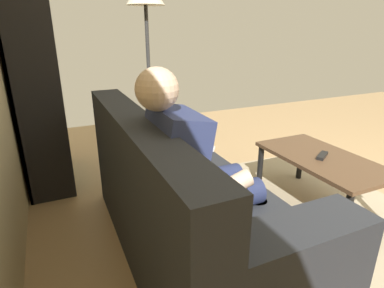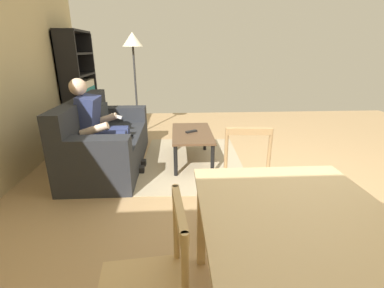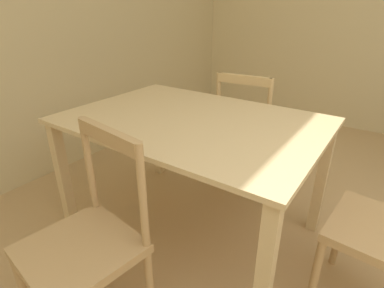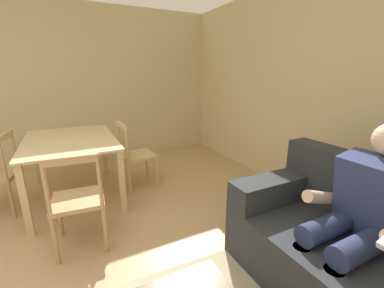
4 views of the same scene
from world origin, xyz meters
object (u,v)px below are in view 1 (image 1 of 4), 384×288
object	(u,v)px
tv_remote	(322,156)
bookshelf	(40,106)
floor_lamp	(146,10)
person_lounging	(194,175)
couch	(182,204)
coffee_table	(322,164)

from	to	relation	value
tv_remote	bookshelf	bearing A→B (deg)	22.23
floor_lamp	bookshelf	bearing A→B (deg)	87.70
bookshelf	floor_lamp	distance (m)	1.31
floor_lamp	person_lounging	bearing A→B (deg)	170.88
couch	person_lounging	size ratio (longest dim) A/B	1.54
couch	floor_lamp	bearing A→B (deg)	-10.22
coffee_table	tv_remote	size ratio (longest dim) A/B	5.93
person_lounging	floor_lamp	xyz separation A→B (m)	(1.64, -0.26, 0.91)
tv_remote	floor_lamp	xyz separation A→B (m)	(1.42, 0.93, 1.09)
person_lounging	couch	bearing A→B (deg)	0.04
couch	coffee_table	xyz separation A→B (m)	(0.05, -1.21, 0.04)
coffee_table	bookshelf	bearing A→B (deg)	53.41
person_lounging	coffee_table	bearing A→B (deg)	-79.46
coffee_table	tv_remote	bearing A→B (deg)	88.66
couch	bookshelf	distance (m)	1.73
person_lounging	floor_lamp	world-z (taller)	floor_lamp
coffee_table	floor_lamp	xyz separation A→B (m)	(1.42, 0.94, 1.16)
bookshelf	person_lounging	bearing A→B (deg)	-155.77
couch	floor_lamp	xyz separation A→B (m)	(1.46, -0.26, 1.19)
coffee_table	floor_lamp	size ratio (longest dim) A/B	0.55
tv_remote	bookshelf	xyz separation A→B (m)	(1.46, 1.96, 0.27)
person_lounging	tv_remote	world-z (taller)	person_lounging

